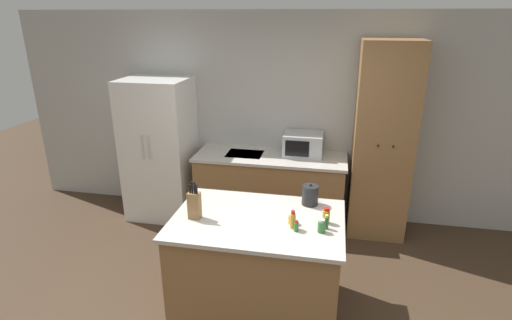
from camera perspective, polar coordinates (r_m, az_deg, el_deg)
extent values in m
cube|color=#B2B2AD|center=(5.12, 4.45, 5.98)|extent=(7.20, 0.06, 2.60)
cube|color=white|center=(5.30, -13.56, 1.50)|extent=(0.82, 0.70, 1.81)
cylinder|color=silver|center=(4.96, -15.84, 1.79)|extent=(0.02, 0.02, 0.30)
cylinder|color=silver|center=(4.92, -15.01, 1.74)|extent=(0.02, 0.02, 0.30)
cube|color=olive|center=(5.09, 2.02, -4.36)|extent=(1.82, 0.65, 0.88)
cube|color=beige|center=(4.92, 2.09, 0.48)|extent=(1.86, 0.69, 0.03)
cube|color=#9EA0A3|center=(4.97, -1.63, 0.85)|extent=(0.44, 0.34, 0.01)
cube|color=olive|center=(4.86, 17.63, 2.44)|extent=(0.66, 0.57, 2.30)
sphere|color=black|center=(4.55, 17.05, 1.96)|extent=(0.02, 0.02, 0.02)
sphere|color=black|center=(4.57, 19.02, 1.82)|extent=(0.02, 0.02, 0.02)
cube|color=olive|center=(3.67, 0.25, -14.87)|extent=(1.39, 0.94, 0.88)
cube|color=beige|center=(3.43, 0.26, -8.58)|extent=(1.45, 1.00, 0.03)
cube|color=#B2B5B7|center=(4.93, 6.77, 2.29)|extent=(0.47, 0.39, 0.27)
cube|color=black|center=(4.75, 5.89, 1.62)|extent=(0.28, 0.01, 0.19)
cube|color=olive|center=(3.41, -8.79, -6.44)|extent=(0.10, 0.07, 0.23)
cylinder|color=black|center=(3.35, -9.44, -4.05)|extent=(0.02, 0.02, 0.08)
cylinder|color=black|center=(3.34, -9.13, -3.87)|extent=(0.02, 0.02, 0.10)
cylinder|color=black|center=(3.34, -8.77, -3.92)|extent=(0.02, 0.02, 0.10)
cylinder|color=black|center=(3.33, -8.48, -4.16)|extent=(0.02, 0.02, 0.08)
cylinder|color=gold|center=(3.37, 9.97, -7.99)|extent=(0.06, 0.06, 0.11)
cylinder|color=red|center=(3.34, 10.04, -6.94)|extent=(0.05, 0.05, 0.02)
cylinder|color=gold|center=(3.26, 5.27, -8.67)|extent=(0.04, 0.04, 0.13)
cylinder|color=red|center=(3.22, 5.31, -7.44)|extent=(0.03, 0.03, 0.03)
cylinder|color=orange|center=(3.34, 5.18, -8.47)|extent=(0.06, 0.06, 0.07)
cylinder|color=silver|center=(3.32, 5.21, -7.81)|extent=(0.05, 0.05, 0.02)
cylinder|color=#337033|center=(3.29, 10.00, -8.86)|extent=(0.04, 0.04, 0.10)
cylinder|color=#E5DB4C|center=(3.26, 10.07, -7.91)|extent=(0.03, 0.03, 0.02)
cylinder|color=#337033|center=(3.24, 9.35, -9.40)|extent=(0.06, 0.06, 0.09)
cylinder|color=silver|center=(3.21, 9.41, -8.52)|extent=(0.05, 0.05, 0.02)
cylinder|color=#337033|center=(3.23, 5.78, -9.49)|extent=(0.04, 0.04, 0.08)
cylinder|color=red|center=(3.20, 5.81, -8.75)|extent=(0.03, 0.03, 0.02)
cylinder|color=#232326|center=(3.65, 7.74, -4.98)|extent=(0.15, 0.15, 0.18)
sphere|color=#262628|center=(3.61, 7.81, -3.49)|extent=(0.02, 0.02, 0.02)
cylinder|color=red|center=(5.86, -17.49, -4.81)|extent=(0.14, 0.14, 0.33)
cylinder|color=black|center=(5.79, -17.69, -3.05)|extent=(0.06, 0.06, 0.06)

